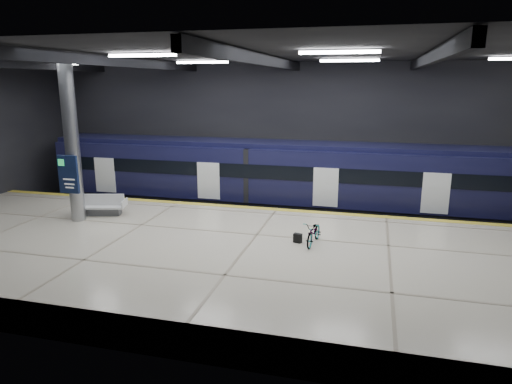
% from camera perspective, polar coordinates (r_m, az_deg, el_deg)
% --- Properties ---
extents(ground, '(30.00, 30.00, 0.00)m').
position_cam_1_polar(ground, '(19.31, 0.82, -7.49)').
color(ground, black).
rests_on(ground, ground).
extents(room_shell, '(30.10, 16.10, 8.05)m').
position_cam_1_polar(room_shell, '(18.06, 0.88, 9.70)').
color(room_shell, black).
rests_on(room_shell, ground).
extents(platform, '(30.00, 11.00, 1.10)m').
position_cam_1_polar(platform, '(16.86, -1.20, -8.71)').
color(platform, beige).
rests_on(platform, ground).
extents(safety_strip, '(30.00, 0.40, 0.01)m').
position_cam_1_polar(safety_strip, '(21.51, 2.56, -2.18)').
color(safety_strip, gold).
rests_on(safety_strip, platform).
extents(rails, '(30.00, 1.52, 0.16)m').
position_cam_1_polar(rails, '(24.38, 3.87, -2.80)').
color(rails, gray).
rests_on(rails, ground).
extents(train, '(29.40, 2.84, 3.79)m').
position_cam_1_polar(train, '(23.75, 6.16, 1.63)').
color(train, black).
rests_on(train, ground).
extents(bench, '(2.34, 1.43, 0.96)m').
position_cam_1_polar(bench, '(21.72, -18.78, -1.84)').
color(bench, '#595B60').
rests_on(bench, platform).
extents(bicycle, '(0.79, 1.77, 0.90)m').
position_cam_1_polar(bicycle, '(17.00, 7.26, -5.03)').
color(bicycle, '#99999E').
rests_on(bicycle, platform).
extents(pannier_bag, '(0.34, 0.26, 0.35)m').
position_cam_1_polar(pannier_bag, '(17.16, 5.23, -5.76)').
color(pannier_bag, black).
rests_on(pannier_bag, platform).
extents(info_column, '(0.90, 0.78, 6.90)m').
position_cam_1_polar(info_column, '(20.68, -22.07, 5.70)').
color(info_column, '#9EA0A5').
rests_on(info_column, platform).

